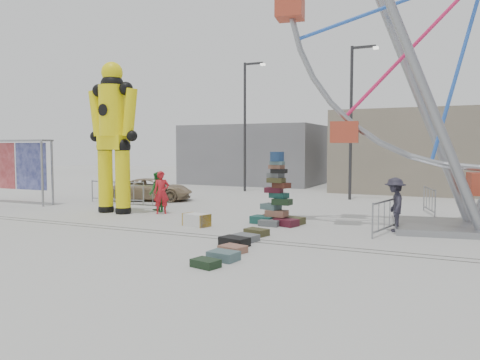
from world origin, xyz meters
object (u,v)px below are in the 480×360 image
at_px(crash_test_dummy, 113,132).
at_px(barricade_wheel_back, 429,201).
at_px(barricade_wheel_front, 384,217).
at_px(parked_suv, 152,189).
at_px(banner_scaffold, 15,156).
at_px(pedestrian_black, 160,189).
at_px(steamer_trunk, 197,220).
at_px(suitcase_tower, 277,204).
at_px(pedestrian_red, 161,192).
at_px(lamp_post_right, 353,114).
at_px(barricade_dummy_c, 143,197).
at_px(barricade_dummy_a, 108,192).
at_px(lamp_post_left, 246,120).
at_px(barricade_dummy_b, 124,193).
at_px(pedestrian_grey, 395,205).
at_px(pedestrian_green, 158,192).

relative_size(crash_test_dummy, barricade_wheel_back, 3.24).
xyz_separation_m(barricade_wheel_front, parked_suv, (-12.31, 4.77, 0.02)).
distance_m(banner_scaffold, pedestrian_black, 7.50).
height_order(crash_test_dummy, pedestrian_black, crash_test_dummy).
relative_size(steamer_trunk, parked_suv, 0.22).
relative_size(suitcase_tower, parked_suv, 0.63).
relative_size(barricade_wheel_back, pedestrian_red, 1.12).
xyz_separation_m(lamp_post_right, parked_suv, (-9.36, -4.71, -3.91)).
bearing_deg(barricade_dummy_c, suitcase_tower, -14.80).
bearing_deg(crash_test_dummy, barricade_dummy_a, 137.23).
height_order(steamer_trunk, barricade_dummy_a, barricade_dummy_a).
height_order(suitcase_tower, barricade_dummy_a, suitcase_tower).
bearing_deg(lamp_post_left, banner_scaffold, -125.39).
height_order(barricade_dummy_b, pedestrian_black, pedestrian_black).
bearing_deg(banner_scaffold, steamer_trunk, -11.27).
xyz_separation_m(barricade_dummy_a, pedestrian_black, (3.30, -0.32, 0.27)).
height_order(steamer_trunk, pedestrian_grey, pedestrian_grey).
relative_size(suitcase_tower, pedestrian_grey, 1.46).
height_order(barricade_dummy_a, pedestrian_green, pedestrian_green).
bearing_deg(pedestrian_black, lamp_post_right, -123.38).
bearing_deg(pedestrian_red, barricade_wheel_front, -45.26).
distance_m(pedestrian_red, parked_suv, 5.08).
bearing_deg(parked_suv, barricade_dummy_b, 147.90).
bearing_deg(lamp_post_left, crash_test_dummy, -95.41).
bearing_deg(lamp_post_right, lamp_post_left, 164.05).
bearing_deg(barricade_dummy_b, pedestrian_black, -22.48).
bearing_deg(suitcase_tower, crash_test_dummy, -168.33).
relative_size(steamer_trunk, barricade_dummy_c, 0.46).
bearing_deg(barricade_wheel_back, barricade_dummy_c, -87.67).
distance_m(barricade_dummy_b, pedestrian_black, 2.29).
height_order(barricade_wheel_front, barricade_wheel_back, same).
xyz_separation_m(suitcase_tower, barricade_dummy_a, (-9.97, 2.64, -0.18)).
height_order(crash_test_dummy, pedestrian_red, crash_test_dummy).
distance_m(barricade_dummy_a, pedestrian_black, 3.32).
bearing_deg(barricade_dummy_c, pedestrian_green, -28.31).
xyz_separation_m(barricade_wheel_back, pedestrian_green, (-10.59, -4.28, 0.31)).
relative_size(crash_test_dummy, pedestrian_grey, 3.64).
distance_m(barricade_wheel_front, pedestrian_green, 9.62).
xyz_separation_m(banner_scaffold, barricade_wheel_front, (17.54, -0.80, -1.80)).
bearing_deg(pedestrian_green, steamer_trunk, -4.87).
xyz_separation_m(lamp_post_left, barricade_wheel_front, (9.95, -11.48, -3.93)).
xyz_separation_m(suitcase_tower, barricade_wheel_back, (4.84, 5.11, -0.18)).
distance_m(barricade_dummy_c, parked_suv, 3.36).
bearing_deg(barricade_dummy_a, lamp_post_left, 62.43).
bearing_deg(barricade_dummy_b, pedestrian_grey, -26.64).
distance_m(steamer_trunk, barricade_wheel_front, 6.32).
distance_m(lamp_post_right, steamer_trunk, 11.93).
bearing_deg(pedestrian_red, pedestrian_green, 99.47).
relative_size(barricade_wheel_front, pedestrian_green, 1.17).
height_order(barricade_wheel_front, pedestrian_red, pedestrian_red).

